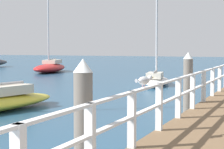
# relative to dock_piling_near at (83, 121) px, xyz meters

# --- Properties ---
(pier_railing) EXTENTS (0.12, 22.55, 0.95)m
(pier_railing) POSITION_rel_dock_piling_near_xyz_m (0.38, 7.45, 0.00)
(pier_railing) COLOR white
(pier_railing) RESTS_ON pier_deck
(dock_piling_near) EXTENTS (0.29, 0.29, 1.86)m
(dock_piling_near) POSITION_rel_dock_piling_near_xyz_m (0.00, 0.00, 0.00)
(dock_piling_near) COLOR #6B6056
(dock_piling_near) RESTS_ON ground_plane
(dock_piling_far) EXTENTS (0.29, 0.29, 1.86)m
(dock_piling_far) POSITION_rel_dock_piling_near_xyz_m (0.00, 6.99, 0.00)
(dock_piling_far) COLOR #6B6056
(dock_piling_far) RESTS_ON ground_plane
(seagull_foreground) EXTENTS (0.24, 0.46, 0.21)m
(seagull_foreground) POSITION_rel_dock_piling_near_xyz_m (0.38, 1.67, 0.50)
(seagull_foreground) COLOR white
(seagull_foreground) RESTS_ON pier_railing
(boat_0) EXTENTS (3.12, 5.80, 6.97)m
(boat_0) POSITION_rel_dock_piling_near_xyz_m (-14.42, 23.15, -0.54)
(boat_0) COLOR red
(boat_0) RESTS_ON ground_plane
(boat_4) EXTENTS (2.08, 4.37, 4.66)m
(boat_4) POSITION_rel_dock_piling_near_xyz_m (-3.66, 15.84, -0.66)
(boat_4) COLOR white
(boat_4) RESTS_ON ground_plane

